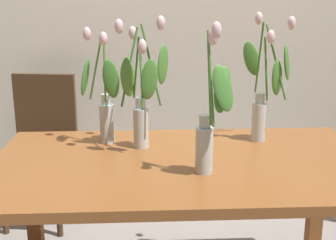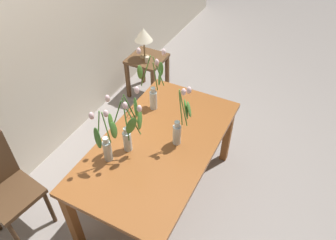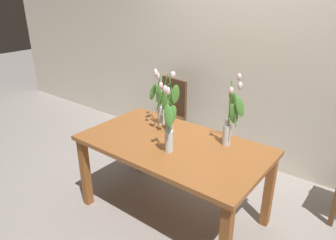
{
  "view_description": "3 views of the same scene",
  "coord_description": "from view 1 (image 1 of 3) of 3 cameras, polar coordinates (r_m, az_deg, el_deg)",
  "views": [
    {
      "loc": [
        -0.16,
        -1.74,
        1.39
      ],
      "look_at": [
        -0.07,
        0.01,
        0.91
      ],
      "focal_mm": 47.89,
      "sensor_mm": 36.0,
      "label": 1
    },
    {
      "loc": [
        -1.6,
        -0.91,
        2.63
      ],
      "look_at": [
        0.08,
        -0.05,
        0.94
      ],
      "focal_mm": 34.04,
      "sensor_mm": 36.0,
      "label": 2
    },
    {
      "loc": [
        1.42,
        -1.89,
        1.96
      ],
      "look_at": [
        -0.08,
        0.03,
        0.92
      ],
      "focal_mm": 33.31,
      "sensor_mm": 36.0,
      "label": 3
    }
  ],
  "objects": [
    {
      "name": "dining_table",
      "position": [
        1.9,
        2.06,
        -7.72
      ],
      "size": [
        1.6,
        0.9,
        0.74
      ],
      "color": "brown",
      "rests_on": "ground"
    },
    {
      "name": "tulip_vase_0",
      "position": [
        1.67,
        5.27,
        -0.81
      ],
      "size": [
        0.14,
        0.14,
        0.58
      ],
      "color": "silver",
      "rests_on": "dining_table"
    },
    {
      "name": "tulip_vase_1",
      "position": [
        2.12,
        12.14,
        3.23
      ],
      "size": [
        0.23,
        0.23,
        0.59
      ],
      "color": "silver",
      "rests_on": "dining_table"
    },
    {
      "name": "dining_chair",
      "position": [
        2.94,
        -15.78,
        -2.47
      ],
      "size": [
        0.45,
        0.45,
        0.93
      ],
      "color": "#4C331E",
      "rests_on": "ground"
    },
    {
      "name": "tulip_vase_2",
      "position": [
        2.06,
        -8.16,
        1.84
      ],
      "size": [
        0.2,
        0.12,
        0.53
      ],
      "color": "silver",
      "rests_on": "dining_table"
    },
    {
      "name": "tulip_vase_3",
      "position": [
        1.95,
        -3.48,
        2.96
      ],
      "size": [
        0.23,
        0.27,
        0.58
      ],
      "color": "silver",
      "rests_on": "dining_table"
    },
    {
      "name": "room_wall_rear",
      "position": [
        3.13,
        -0.08,
        14.51
      ],
      "size": [
        9.0,
        0.1,
        2.7
      ],
      "primitive_type": "cube",
      "color": "beige",
      "rests_on": "ground"
    }
  ]
}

